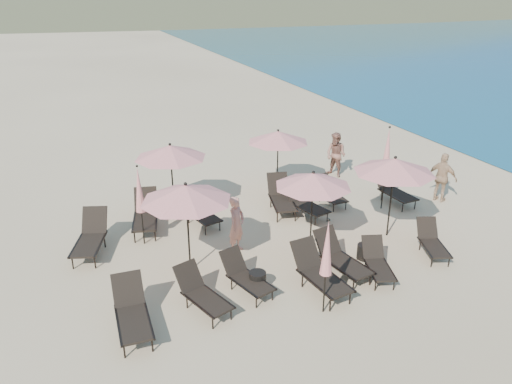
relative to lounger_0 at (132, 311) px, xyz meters
name	(u,v)px	position (x,y,z in m)	size (l,w,h in m)	color
ground	(344,274)	(5.44, 0.27, -0.48)	(800.00, 800.00, 0.00)	#D6BA8C
lounger_0	(132,311)	(0.00, 0.00, 0.00)	(0.73, 1.80, 1.02)	black
lounger_1	(245,276)	(2.79, 0.52, -0.06)	(1.02, 1.66, 0.89)	black
lounger_2	(319,272)	(4.47, -0.10, 0.01)	(0.92, 1.90, 1.05)	black
lounger_3	(341,257)	(5.34, 0.35, -0.01)	(0.96, 1.84, 1.01)	black
lounger_4	(377,262)	(6.16, -0.09, -0.08)	(0.98, 1.57, 0.85)	black
lounger_5	(432,241)	(8.20, 0.28, -0.08)	(1.03, 1.58, 0.85)	black
lounger_6	(90,236)	(-0.54, 3.85, 0.02)	(1.25, 1.97, 1.06)	black
lounger_7	(145,214)	(1.14, 4.76, 0.02)	(1.10, 1.97, 1.07)	black
lounger_8	(199,211)	(2.75, 4.48, -0.04)	(1.00, 1.72, 0.93)	black
lounger_9	(281,197)	(5.51, 4.44, 0.02)	(1.10, 1.95, 1.06)	black
lounger_10	(305,202)	(6.09, 3.83, -0.03)	(1.02, 1.75, 0.95)	black
lounger_11	(392,187)	(9.37, 3.76, 0.05)	(0.78, 1.81, 1.10)	black
lounger_12	(202,293)	(1.60, 0.19, -0.04)	(1.11, 1.72, 0.93)	black
lounger_13	(329,192)	(7.29, 4.39, -0.08)	(0.59, 1.50, 0.86)	black
umbrella_open_0	(186,193)	(1.77, 1.93, 1.71)	(2.30, 2.30, 2.48)	black
umbrella_open_1	(313,180)	(5.30, 1.93, 1.55)	(2.13, 2.13, 2.30)	black
umbrella_open_2	(395,166)	(7.73, 1.67, 1.73)	(2.32, 2.32, 2.50)	black
umbrella_open_3	(170,152)	(2.17, 5.46, 1.66)	(2.25, 2.25, 2.42)	black
umbrella_open_4	(278,137)	(6.06, 5.97, 1.57)	(2.16, 2.16, 2.32)	black
umbrella_closed_0	(327,249)	(4.14, -0.95, 1.17)	(0.28, 0.28, 2.37)	black
umbrella_closed_1	(387,152)	(8.70, 3.34, 1.49)	(0.33, 0.33, 2.83)	black
umbrella_closed_2	(139,190)	(0.90, 3.82, 1.20)	(0.28, 0.28, 2.42)	black
side_table_0	(258,281)	(3.07, 0.44, -0.23)	(0.42, 0.42, 0.49)	black
side_table_1	(365,252)	(6.35, 0.76, -0.27)	(0.43, 0.43, 0.41)	black
beachgoer_a	(237,225)	(3.25, 2.44, 0.34)	(0.60, 0.39, 1.64)	tan
beachgoer_b	(336,155)	(8.78, 6.58, 0.39)	(0.84, 0.65, 1.73)	#8C5A48
beachgoer_c	(442,178)	(10.93, 3.15, 0.38)	(1.00, 0.42, 1.71)	tan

